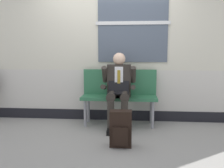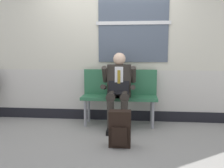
# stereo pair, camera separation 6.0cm
# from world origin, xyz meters

# --- Properties ---
(ground_plane) EXTENTS (18.00, 18.00, 0.00)m
(ground_plane) POSITION_xyz_m (0.00, 0.00, 0.00)
(ground_plane) COLOR gray
(station_wall) EXTENTS (6.88, 0.17, 3.06)m
(station_wall) POSITION_xyz_m (0.01, 0.62, 1.52)
(station_wall) COLOR beige
(station_wall) RESTS_ON ground
(bench_with_person) EXTENTS (1.30, 0.42, 0.96)m
(bench_with_person) POSITION_xyz_m (0.21, 0.35, 0.57)
(bench_with_person) COLOR #2D6B47
(bench_with_person) RESTS_ON ground
(person_seated) EXTENTS (0.57, 0.70, 1.26)m
(person_seated) POSITION_xyz_m (0.21, 0.14, 0.68)
(person_seated) COLOR #2D2823
(person_seated) RESTS_ON ground
(backpack) EXTENTS (0.29, 0.21, 0.49)m
(backpack) POSITION_xyz_m (0.29, -0.70, 0.24)
(backpack) COLOR black
(backpack) RESTS_ON ground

